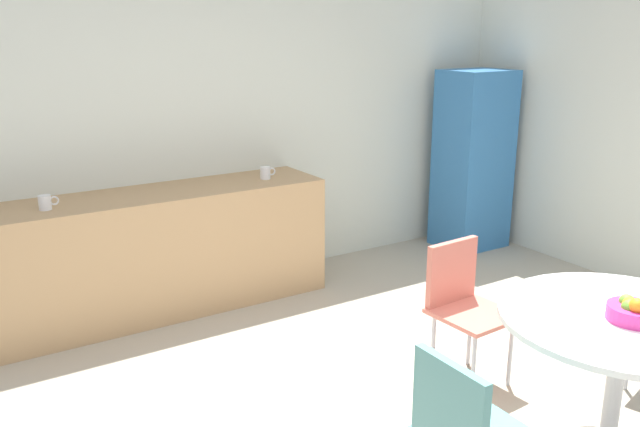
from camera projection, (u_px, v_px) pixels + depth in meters
wall_back at (196, 125)px, 5.15m from camera, size 6.00×0.10×2.60m
counter_block at (157, 253)px, 4.85m from camera, size 2.53×0.60×0.90m
locker_cabinet at (473, 160)px, 6.22m from camera, size 0.60×0.50×1.66m
round_table at (620, 343)px, 3.10m from camera, size 1.13×1.13×0.76m
chair_coral at (462, 295)px, 3.90m from camera, size 0.44×0.44×0.83m
chair_teal at (465, 427)px, 2.62m from camera, size 0.42×0.42×0.83m
fruit_bowl at (633, 311)px, 3.01m from camera, size 0.24×0.24×0.13m
mug_white at (266, 173)px, 5.14m from camera, size 0.13×0.08×0.09m
mug_green at (45, 202)px, 4.29m from camera, size 0.13×0.08×0.09m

